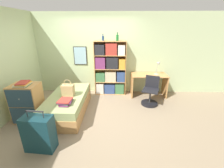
{
  "coord_description": "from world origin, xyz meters",
  "views": [
    {
      "loc": [
        0.61,
        -3.5,
        2.15
      ],
      "look_at": [
        0.51,
        0.18,
        0.75
      ],
      "focal_mm": 24.0,
      "sensor_mm": 36.0,
      "label": 1
    }
  ],
  "objects_px": {
    "bookcase": "(110,70)",
    "bottle_brown": "(117,38)",
    "bed": "(68,103)",
    "handbag": "(68,90)",
    "dresser": "(27,103)",
    "desk": "(149,81)",
    "suitcase": "(39,134)",
    "magazine_pile_on_dresser": "(23,84)",
    "desk_chair": "(150,96)",
    "book_stack_on_bed": "(65,101)",
    "bottle_green": "(103,38)",
    "desk_lamp": "(158,65)"
  },
  "relations": [
    {
      "from": "magazine_pile_on_dresser",
      "to": "desk_chair",
      "type": "relative_size",
      "value": 0.4
    },
    {
      "from": "handbag",
      "to": "book_stack_on_bed",
      "type": "xyz_separation_m",
      "value": [
        0.06,
        -0.44,
        -0.1
      ]
    },
    {
      "from": "dresser",
      "to": "book_stack_on_bed",
      "type": "bearing_deg",
      "value": -4.69
    },
    {
      "from": "book_stack_on_bed",
      "to": "magazine_pile_on_dresser",
      "type": "bearing_deg",
      "value": 177.74
    },
    {
      "from": "desk",
      "to": "bottle_brown",
      "type": "bearing_deg",
      "value": 172.81
    },
    {
      "from": "book_stack_on_bed",
      "to": "bottle_green",
      "type": "xyz_separation_m",
      "value": [
        0.75,
        1.76,
        1.29
      ]
    },
    {
      "from": "bottle_green",
      "to": "desk_chair",
      "type": "distance_m",
      "value": 2.26
    },
    {
      "from": "bottle_brown",
      "to": "bookcase",
      "type": "bearing_deg",
      "value": 178.75
    },
    {
      "from": "suitcase",
      "to": "desk_lamp",
      "type": "distance_m",
      "value": 3.71
    },
    {
      "from": "magazine_pile_on_dresser",
      "to": "bookcase",
      "type": "bearing_deg",
      "value": 41.38
    },
    {
      "from": "desk_lamp",
      "to": "bookcase",
      "type": "bearing_deg",
      "value": 174.83
    },
    {
      "from": "bottle_brown",
      "to": "desk",
      "type": "xyz_separation_m",
      "value": [
        1.04,
        -0.13,
        -1.34
      ]
    },
    {
      "from": "bookcase",
      "to": "bottle_brown",
      "type": "xyz_separation_m",
      "value": [
        0.23,
        -0.0,
        1.01
      ]
    },
    {
      "from": "bed",
      "to": "book_stack_on_bed",
      "type": "bearing_deg",
      "value": -76.81
    },
    {
      "from": "bed",
      "to": "bottle_green",
      "type": "relative_size",
      "value": 8.86
    },
    {
      "from": "suitcase",
      "to": "desk_chair",
      "type": "distance_m",
      "value": 3.03
    },
    {
      "from": "suitcase",
      "to": "dresser",
      "type": "xyz_separation_m",
      "value": [
        -0.73,
        0.95,
        0.11
      ]
    },
    {
      "from": "magazine_pile_on_dresser",
      "to": "bookcase",
      "type": "relative_size",
      "value": 0.19
    },
    {
      "from": "bottle_green",
      "to": "bottle_brown",
      "type": "distance_m",
      "value": 0.45
    },
    {
      "from": "magazine_pile_on_dresser",
      "to": "desk",
      "type": "distance_m",
      "value": 3.54
    },
    {
      "from": "bed",
      "to": "magazine_pile_on_dresser",
      "type": "distance_m",
      "value": 1.17
    },
    {
      "from": "handbag",
      "to": "desk",
      "type": "height_order",
      "value": "handbag"
    },
    {
      "from": "bookcase",
      "to": "magazine_pile_on_dresser",
      "type": "bearing_deg",
      "value": -138.62
    },
    {
      "from": "bottle_green",
      "to": "desk_chair",
      "type": "bearing_deg",
      "value": -28.72
    },
    {
      "from": "bed",
      "to": "bottle_brown",
      "type": "height_order",
      "value": "bottle_brown"
    },
    {
      "from": "bed",
      "to": "desk_chair",
      "type": "height_order",
      "value": "desk_chair"
    },
    {
      "from": "magazine_pile_on_dresser",
      "to": "bottle_green",
      "type": "distance_m",
      "value": 2.56
    },
    {
      "from": "suitcase",
      "to": "bottle_brown",
      "type": "relative_size",
      "value": 3.27
    },
    {
      "from": "bookcase",
      "to": "book_stack_on_bed",
      "type": "bearing_deg",
      "value": -119.46
    },
    {
      "from": "bed",
      "to": "suitcase",
      "type": "xyz_separation_m",
      "value": [
        -0.11,
        -1.34,
        0.1
      ]
    },
    {
      "from": "bottle_brown",
      "to": "desk_lamp",
      "type": "relative_size",
      "value": 0.54
    },
    {
      "from": "suitcase",
      "to": "bottle_green",
      "type": "distance_m",
      "value": 3.17
    },
    {
      "from": "desk_lamp",
      "to": "book_stack_on_bed",
      "type": "bearing_deg",
      "value": -147.76
    },
    {
      "from": "bookcase",
      "to": "desk_chair",
      "type": "distance_m",
      "value": 1.53
    },
    {
      "from": "handbag",
      "to": "bookcase",
      "type": "bearing_deg",
      "value": 51.07
    },
    {
      "from": "bottle_green",
      "to": "desk",
      "type": "height_order",
      "value": "bottle_green"
    },
    {
      "from": "suitcase",
      "to": "desk_chair",
      "type": "xyz_separation_m",
      "value": [
        2.4,
        1.84,
        -0.08
      ]
    },
    {
      "from": "desk",
      "to": "desk_chair",
      "type": "xyz_separation_m",
      "value": [
        -0.05,
        -0.6,
        -0.24
      ]
    },
    {
      "from": "desk_lamp",
      "to": "bed",
      "type": "bearing_deg",
      "value": -157.05
    },
    {
      "from": "book_stack_on_bed",
      "to": "desk",
      "type": "height_order",
      "value": "desk"
    },
    {
      "from": "desk",
      "to": "desk_chair",
      "type": "bearing_deg",
      "value": -94.86
    },
    {
      "from": "book_stack_on_bed",
      "to": "bottle_green",
      "type": "height_order",
      "value": "bottle_green"
    },
    {
      "from": "bed",
      "to": "desk",
      "type": "relative_size",
      "value": 1.6
    },
    {
      "from": "bed",
      "to": "handbag",
      "type": "height_order",
      "value": "handbag"
    },
    {
      "from": "desk",
      "to": "bottle_green",
      "type": "bearing_deg",
      "value": 172.87
    },
    {
      "from": "book_stack_on_bed",
      "to": "desk_chair",
      "type": "distance_m",
      "value": 2.4
    },
    {
      "from": "bottle_brown",
      "to": "desk",
      "type": "height_order",
      "value": "bottle_brown"
    },
    {
      "from": "bottle_green",
      "to": "desk_lamp",
      "type": "distance_m",
      "value": 1.92
    },
    {
      "from": "bed",
      "to": "dresser",
      "type": "distance_m",
      "value": 0.95
    },
    {
      "from": "dresser",
      "to": "desk",
      "type": "bearing_deg",
      "value": 25.13
    }
  ]
}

